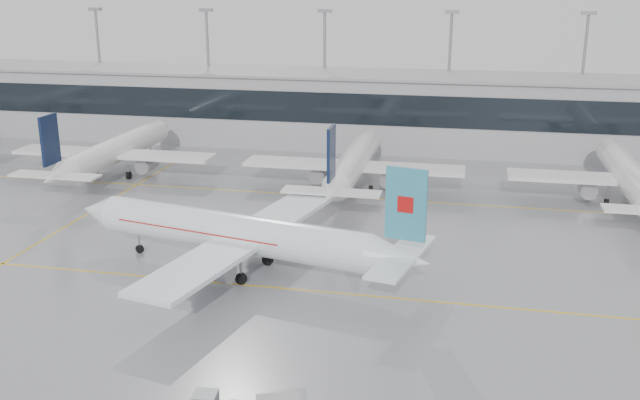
# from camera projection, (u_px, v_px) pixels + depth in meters

# --- Properties ---
(ground) EXTENTS (320.00, 320.00, 0.00)m
(ground) POSITION_uv_depth(u_px,v_px,m) (293.00, 289.00, 65.41)
(ground) COLOR gray
(ground) RESTS_ON ground
(taxi_line_main) EXTENTS (120.00, 0.25, 0.01)m
(taxi_line_main) POSITION_uv_depth(u_px,v_px,m) (293.00, 289.00, 65.41)
(taxi_line_main) COLOR #E6B10E
(taxi_line_main) RESTS_ON ground
(taxi_line_north) EXTENTS (120.00, 0.25, 0.01)m
(taxi_line_north) POSITION_uv_depth(u_px,v_px,m) (348.00, 197.00, 93.49)
(taxi_line_north) COLOR #E6B10E
(taxi_line_north) RESTS_ON ground
(taxi_line_cross) EXTENTS (0.25, 60.00, 0.01)m
(taxi_line_cross) POSITION_uv_depth(u_px,v_px,m) (81.00, 218.00, 85.39)
(taxi_line_cross) COLOR #E6B10E
(taxi_line_cross) RESTS_ON ground
(terminal) EXTENTS (180.00, 15.00, 12.00)m
(terminal) POSITION_uv_depth(u_px,v_px,m) (380.00, 111.00, 121.69)
(terminal) COLOR #97979B
(terminal) RESTS_ON ground
(terminal_glass) EXTENTS (180.00, 0.20, 5.00)m
(terminal_glass) POSITION_uv_depth(u_px,v_px,m) (375.00, 110.00, 114.19)
(terminal_glass) COLOR black
(terminal_glass) RESTS_ON ground
(terminal_roof) EXTENTS (182.00, 16.00, 0.40)m
(terminal_roof) POSITION_uv_depth(u_px,v_px,m) (381.00, 75.00, 119.89)
(terminal_roof) COLOR gray
(terminal_roof) RESTS_ON ground
(light_masts) EXTENTS (156.40, 1.00, 22.60)m
(light_masts) POSITION_uv_depth(u_px,v_px,m) (386.00, 64.00, 125.17)
(light_masts) COLOR gray
(light_masts) RESTS_ON ground
(air_canada_jet) EXTENTS (37.93, 31.14, 12.17)m
(air_canada_jet) POSITION_uv_depth(u_px,v_px,m) (243.00, 235.00, 68.15)
(air_canada_jet) COLOR white
(air_canada_jet) RESTS_ON ground
(parked_jet_b) EXTENTS (29.64, 36.96, 11.72)m
(parked_jet_b) POSITION_uv_depth(u_px,v_px,m) (114.00, 151.00, 102.79)
(parked_jet_b) COLOR silver
(parked_jet_b) RESTS_ON ground
(parked_jet_c) EXTENTS (29.64, 36.96, 11.72)m
(parked_jet_c) POSITION_uv_depth(u_px,v_px,m) (353.00, 163.00, 95.86)
(parked_jet_c) COLOR silver
(parked_jet_c) RESTS_ON ground
(parked_jet_d) EXTENTS (29.64, 36.96, 11.72)m
(parked_jet_d) POSITION_uv_depth(u_px,v_px,m) (630.00, 177.00, 88.93)
(parked_jet_d) COLOR silver
(parked_jet_d) RESTS_ON ground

